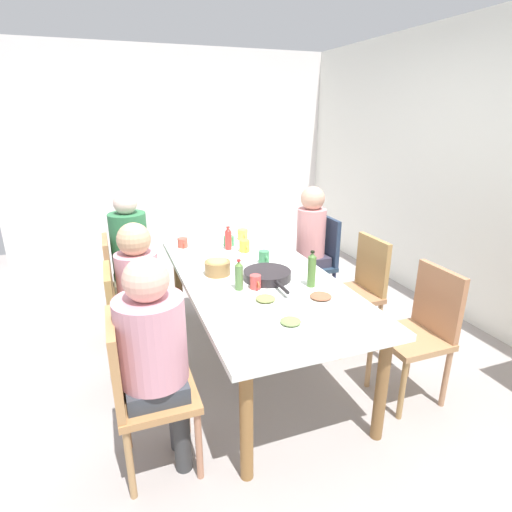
{
  "coord_description": "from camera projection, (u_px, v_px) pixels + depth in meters",
  "views": [
    {
      "loc": [
        2.51,
        -0.93,
        1.82
      ],
      "look_at": [
        0.0,
        0.0,
        0.87
      ],
      "focal_mm": 28.55,
      "sensor_mm": 36.0,
      "label": 1
    }
  ],
  "objects": [
    {
      "name": "ground_plane",
      "position": [
        256.0,
        363.0,
        3.13
      ],
      "size": [
        7.1,
        7.1,
        0.0
      ],
      "primitive_type": "plane",
      "color": "gray"
    },
    {
      "name": "wall_back",
      "position": [
        493.0,
        178.0,
        3.39
      ],
      "size": [
        6.15,
        0.12,
        2.6
      ],
      "primitive_type": "cube",
      "color": "white",
      "rests_on": "ground_plane"
    },
    {
      "name": "wall_left",
      "position": [
        177.0,
        154.0,
        5.37
      ],
      "size": [
        0.12,
        4.34,
        2.6
      ],
      "primitive_type": "cube",
      "color": "white",
      "rests_on": "ground_plane"
    },
    {
      "name": "dining_table",
      "position": [
        256.0,
        285.0,
        2.91
      ],
      "size": [
        2.11,
        1.01,
        0.72
      ],
      "color": "white",
      "rests_on": "ground_plane"
    },
    {
      "name": "chair_0",
      "position": [
        422.0,
        327.0,
        2.63
      ],
      "size": [
        0.4,
        0.4,
        0.9
      ],
      "color": "#AB7E54",
      "rests_on": "ground_plane"
    },
    {
      "name": "chair_1",
      "position": [
        124.0,
        283.0,
        3.29
      ],
      "size": [
        0.4,
        0.4,
        0.9
      ],
      "color": "#AA8850",
      "rests_on": "ground_plane"
    },
    {
      "name": "person_1",
      "position": [
        132.0,
        256.0,
        3.25
      ],
      "size": [
        0.3,
        0.3,
        1.26
      ],
      "color": "brown",
      "rests_on": "ground_plane"
    },
    {
      "name": "chair_2",
      "position": [
        130.0,
        323.0,
        2.67
      ],
      "size": [
        0.4,
        0.4,
        0.9
      ],
      "color": "#B07E55",
      "rests_on": "ground_plane"
    },
    {
      "name": "person_2",
      "position": [
        142.0,
        294.0,
        2.64
      ],
      "size": [
        0.3,
        0.3,
        1.18
      ],
      "color": "#2F2E43",
      "rests_on": "ground_plane"
    },
    {
      "name": "chair_3",
      "position": [
        360.0,
        286.0,
        3.25
      ],
      "size": [
        0.4,
        0.4,
        0.9
      ],
      "color": "#A87651",
      "rests_on": "ground_plane"
    },
    {
      "name": "chair_4",
      "position": [
        140.0,
        387.0,
        2.05
      ],
      "size": [
        0.4,
        0.4,
        0.9
      ],
      "color": "#AE7B4A",
      "rests_on": "ground_plane"
    },
    {
      "name": "person_4",
      "position": [
        154.0,
        346.0,
        2.01
      ],
      "size": [
        0.34,
        0.34,
        1.2
      ],
      "color": "#3D3D41",
      "rests_on": "ground_plane"
    },
    {
      "name": "chair_5",
      "position": [
        317.0,
        258.0,
        3.87
      ],
      "size": [
        0.4,
        0.4,
        0.9
      ],
      "color": "#273B50",
      "rests_on": "ground_plane"
    },
    {
      "name": "person_5",
      "position": [
        310.0,
        238.0,
        3.77
      ],
      "size": [
        0.3,
        0.3,
        1.2
      ],
      "color": "#463E3C",
      "rests_on": "ground_plane"
    },
    {
      "name": "plate_0",
      "position": [
        291.0,
        323.0,
        2.21
      ],
      "size": [
        0.21,
        0.21,
        0.04
      ],
      "color": "white",
      "rests_on": "dining_table"
    },
    {
      "name": "plate_1",
      "position": [
        265.0,
        300.0,
        2.48
      ],
      "size": [
        0.22,
        0.22,
        0.04
      ],
      "color": "white",
      "rests_on": "dining_table"
    },
    {
      "name": "plate_2",
      "position": [
        321.0,
        298.0,
        2.51
      ],
      "size": [
        0.24,
        0.24,
        0.04
      ],
      "color": "white",
      "rests_on": "dining_table"
    },
    {
      "name": "bowl_0",
      "position": [
        217.0,
        266.0,
        2.9
      ],
      "size": [
        0.18,
        0.18,
        0.12
      ],
      "color": "olive",
      "rests_on": "dining_table"
    },
    {
      "name": "serving_pan",
      "position": [
        267.0,
        275.0,
        2.83
      ],
      "size": [
        0.51,
        0.33,
        0.06
      ],
      "color": "black",
      "rests_on": "dining_table"
    },
    {
      "name": "cup_0",
      "position": [
        201.0,
        239.0,
        3.58
      ],
      "size": [
        0.11,
        0.08,
        0.1
      ],
      "color": "white",
      "rests_on": "dining_table"
    },
    {
      "name": "cup_1",
      "position": [
        183.0,
        243.0,
        3.49
      ],
      "size": [
        0.12,
        0.09,
        0.08
      ],
      "color": "#CE5344",
      "rests_on": "dining_table"
    },
    {
      "name": "cup_2",
      "position": [
        256.0,
        282.0,
        2.67
      ],
      "size": [
        0.11,
        0.07,
        0.09
      ],
      "color": "#D34746",
      "rests_on": "dining_table"
    },
    {
      "name": "cup_3",
      "position": [
        243.0,
        235.0,
        3.7
      ],
      "size": [
        0.13,
        0.09,
        0.1
      ],
      "color": "#EAC756",
      "rests_on": "dining_table"
    },
    {
      "name": "cup_4",
      "position": [
        264.0,
        257.0,
        3.13
      ],
      "size": [
        0.12,
        0.08,
        0.1
      ],
      "color": "#408A59",
      "rests_on": "dining_table"
    },
    {
      "name": "cup_5",
      "position": [
        245.0,
        246.0,
        3.38
      ],
      "size": [
        0.12,
        0.09,
        0.1
      ],
      "color": "gold",
      "rests_on": "dining_table"
    },
    {
      "name": "cup_6",
      "position": [
        229.0,
        241.0,
        3.54
      ],
      "size": [
        0.13,
        0.09,
        0.08
      ],
      "color": "#419156",
      "rests_on": "dining_table"
    },
    {
      "name": "bottle_0",
      "position": [
        239.0,
        276.0,
        2.64
      ],
      "size": [
        0.05,
        0.05,
        0.21
      ],
      "color": "#527841",
      "rests_on": "dining_table"
    },
    {
      "name": "bottle_1",
      "position": [
        312.0,
        270.0,
        2.68
      ],
      "size": [
        0.05,
        0.05,
        0.25
      ],
      "color": "#4F7634",
      "rests_on": "dining_table"
    },
    {
      "name": "bottle_2",
      "position": [
        228.0,
        239.0,
        3.42
      ],
      "size": [
        0.05,
        0.05,
        0.2
      ],
      "color": "red",
      "rests_on": "dining_table"
    }
  ]
}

